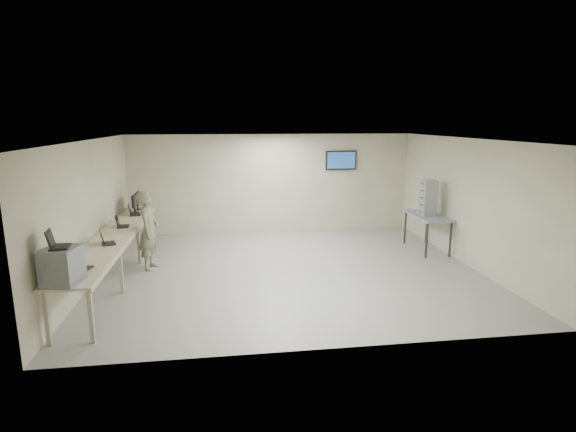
{
  "coord_description": "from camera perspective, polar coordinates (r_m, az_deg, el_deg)",
  "views": [
    {
      "loc": [
        -1.32,
        -9.21,
        3.19
      ],
      "look_at": [
        0.0,
        0.2,
        1.15
      ],
      "focal_mm": 28.0,
      "sensor_mm": 36.0,
      "label": 1
    }
  ],
  "objects": [
    {
      "name": "monitor_far",
      "position": [
        12.26,
        -18.6,
        2.04
      ],
      "size": [
        0.21,
        0.47,
        0.46
      ],
      "color": "black",
      "rests_on": "workbench"
    },
    {
      "name": "laptop_1",
      "position": [
        9.11,
        -22.14,
        -2.93
      ],
      "size": [
        0.36,
        0.38,
        0.25
      ],
      "rotation": [
        0.0,
        0.0,
        0.34
      ],
      "color": "black",
      "rests_on": "workbench"
    },
    {
      "name": "laptop_on_box",
      "position": [
        7.09,
        -27.4,
        -3.07
      ],
      "size": [
        0.32,
        0.36,
        0.26
      ],
      "rotation": [
        0.0,
        0.0,
        0.13
      ],
      "color": "black",
      "rests_on": "equipment_box"
    },
    {
      "name": "monitor_near",
      "position": [
        11.89,
        -18.92,
        1.72
      ],
      "size": [
        0.21,
        0.47,
        0.46
      ],
      "color": "black",
      "rests_on": "workbench"
    },
    {
      "name": "soldier",
      "position": [
        10.13,
        -17.26,
        -1.77
      ],
      "size": [
        0.47,
        0.66,
        1.71
      ],
      "primitive_type": "imported",
      "rotation": [
        0.0,
        0.0,
        1.46
      ],
      "color": "#5C614B",
      "rests_on": "ground"
    },
    {
      "name": "storage_bins",
      "position": [
        11.5,
        17.38,
        2.25
      ],
      "size": [
        0.33,
        0.37,
        0.88
      ],
      "color": "#959DA2",
      "rests_on": "side_table"
    },
    {
      "name": "room",
      "position": [
        9.53,
        0.32,
        1.36
      ],
      "size": [
        8.01,
        7.01,
        2.81
      ],
      "color": "#9A9A90",
      "rests_on": "ground"
    },
    {
      "name": "workbench",
      "position": [
        9.77,
        -21.17,
        -2.71
      ],
      "size": [
        0.76,
        6.0,
        0.9
      ],
      "color": "beige",
      "rests_on": "ground"
    },
    {
      "name": "laptop_2",
      "position": [
        10.45,
        -20.49,
        -0.94
      ],
      "size": [
        0.3,
        0.35,
        0.25
      ],
      "rotation": [
        0.0,
        0.0,
        0.11
      ],
      "color": "black",
      "rests_on": "workbench"
    },
    {
      "name": "laptop_3",
      "position": [
        11.65,
        -19.1,
        0.46
      ],
      "size": [
        0.33,
        0.38,
        0.27
      ],
      "rotation": [
        0.0,
        0.0,
        0.15
      ],
      "color": "black",
      "rests_on": "workbench"
    },
    {
      "name": "laptop_0",
      "position": [
        7.72,
        -25.41,
        -5.75
      ],
      "size": [
        0.39,
        0.43,
        0.3
      ],
      "rotation": [
        0.0,
        0.0,
        -0.23
      ],
      "color": "black",
      "rests_on": "workbench"
    },
    {
      "name": "side_table",
      "position": [
        11.6,
        17.31,
        -0.24
      ],
      "size": [
        0.69,
        1.48,
        0.89
      ],
      "color": "gray",
      "rests_on": "ground"
    },
    {
      "name": "equipment_box",
      "position": [
        7.16,
        -26.75,
        -5.64
      ],
      "size": [
        0.53,
        0.58,
        0.53
      ],
      "primitive_type": "cube",
      "rotation": [
        0.0,
        0.0,
        -0.17
      ],
      "color": "slate",
      "rests_on": "workbench"
    }
  ]
}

